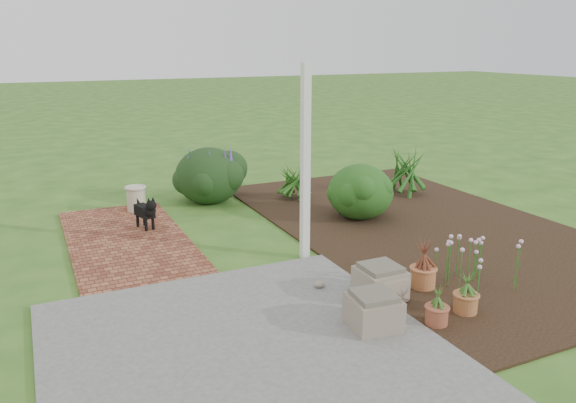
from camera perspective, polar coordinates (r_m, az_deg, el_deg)
name	(u,v)px	position (r m, az deg, el deg)	size (l,w,h in m)	color
ground	(287,264)	(7.21, -0.09, -6.33)	(80.00, 80.00, 0.00)	#2D5C1D
concrete_patio	(244,349)	(5.32, -4.46, -14.69)	(3.50, 3.50, 0.04)	#5C5C5A
brick_path	(127,239)	(8.33, -16.01, -3.73)	(1.60, 3.50, 0.04)	brown
garden_bed	(420,226)	(8.87, 13.31, -2.39)	(4.00, 7.00, 0.03)	black
veranda_post	(305,164)	(7.06, 1.77, 3.80)	(0.10, 0.10, 2.50)	white
stone_trough_near	(373,312)	(5.62, 8.67, -11.03)	(0.46, 0.46, 0.30)	#7A6859
stone_trough_mid	(380,283)	(6.26, 9.34, -8.15)	(0.47, 0.47, 0.31)	gray
stone_trough_far	(383,287)	(6.23, 9.63, -8.53)	(0.40, 0.40, 0.26)	gray
black_dog	(146,211)	(8.59, -14.24, -0.90)	(0.27, 0.54, 0.48)	black
cream_ceramic_urn	(136,199)	(9.60, -15.17, 0.26)	(0.30, 0.30, 0.40)	#BEB79D
evergreen_shrub	(360,190)	(8.96, 7.37, 1.13)	(1.04, 1.04, 0.88)	#13380E
agapanthus_clump_back	(405,167)	(10.52, 11.85, 3.44)	(1.11, 1.11, 1.00)	#123B0E
agapanthus_clump_front	(294,179)	(10.00, 0.57, 2.33)	(0.82, 0.82, 0.73)	#163B13
pink_flower_patch	(472,261)	(6.78, 18.18, -5.74)	(0.90, 0.90, 0.58)	#113D0F
terracotta_pot_bronze	(423,277)	(6.63, 13.54, -7.46)	(0.29, 0.29, 0.23)	#B36A3C
terracotta_pot_small_left	(466,303)	(6.16, 17.60, -9.78)	(0.24, 0.24, 0.20)	#A76538
terracotta_pot_small_right	(437,315)	(5.84, 14.86, -11.09)	(0.22, 0.22, 0.19)	brown
purple_flowering_bush	(209,174)	(9.96, -8.05, 2.76)	(1.18, 1.18, 1.00)	black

